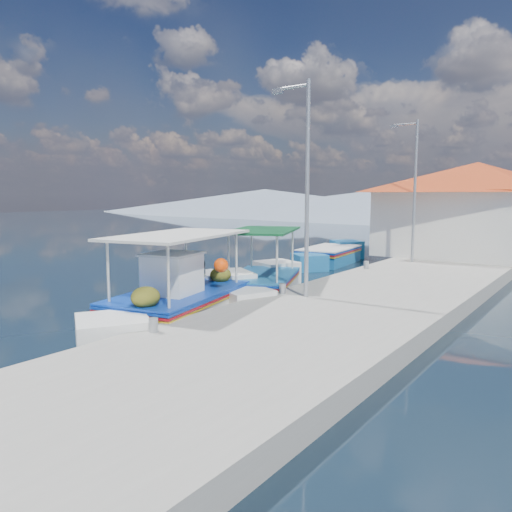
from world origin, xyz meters
The scene contains 9 objects.
ground centered at (0.00, 0.00, 0.00)m, with size 160.00×160.00×0.00m, color black.
quay centered at (5.90, 6.00, 0.25)m, with size 5.00×44.00×0.50m, color gray.
bollards centered at (3.80, 5.25, 0.65)m, with size 0.20×17.20×0.30m.
main_caique centered at (2.01, -0.37, 0.50)m, with size 3.43×7.68×2.59m.
caique_green_canopy centered at (2.09, 3.53, 0.37)m, with size 3.61×6.11×2.48m.
caique_blue_hull centered at (0.33, 11.63, 0.33)m, with size 2.45×6.78×1.21m.
harbor_building centered at (6.20, 15.00, 2.78)m, with size 10.49×10.49×4.40m.
lamp_post_near centered at (4.51, 2.00, 3.85)m, with size 1.21×0.14×6.00m.
lamp_post_far centered at (4.51, 11.00, 3.85)m, with size 1.21×0.14×6.00m.
Camera 1 is at (11.55, -9.86, 3.42)m, focal length 34.30 mm.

